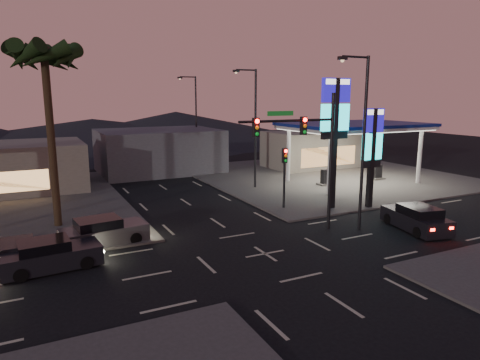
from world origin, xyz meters
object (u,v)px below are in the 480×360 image
pylon_sign_short (372,143)px  suv_station (416,219)px  gas_station (355,127)px  traffic_signal_mast (307,143)px  pylon_sign_tall (335,118)px  car_lane_a_front (50,256)px  car_lane_b_front (103,232)px

pylon_sign_short → suv_station: (-1.01, -5.04, -3.96)m
gas_station → traffic_signal_mast: 15.82m
gas_station → traffic_signal_mast: size_ratio=1.53×
pylon_sign_tall → suv_station: bearing=-76.2°
pylon_sign_short → traffic_signal_mast: bearing=-160.9°
car_lane_a_front → suv_station: 20.02m
traffic_signal_mast → car_lane_b_front: bearing=164.2°
pylon_sign_short → car_lane_a_front: 21.23m
gas_station → suv_station: (-6.01, -12.54, -4.39)m
gas_station → car_lane_a_front: bearing=-160.1°
car_lane_a_front → car_lane_b_front: size_ratio=0.96×
pylon_sign_tall → suv_station: pylon_sign_tall is taller
traffic_signal_mast → car_lane_b_front: traffic_signal_mast is taller
car_lane_b_front → pylon_sign_tall: bearing=1.7°
suv_station → pylon_sign_short: bearing=78.6°
car_lane_a_front → pylon_sign_tall: bearing=8.8°
pylon_sign_short → car_lane_a_front: size_ratio=1.55×
traffic_signal_mast → suv_station: bearing=-22.1°
gas_station → suv_station: gas_station is taller
gas_station → pylon_sign_tall: bearing=-139.1°
pylon_sign_short → car_lane_b_front: bearing=178.3°
gas_station → suv_station: 14.58m
car_lane_a_front → traffic_signal_mast: bearing=-2.9°
pylon_sign_short → car_lane_b_front: size_ratio=1.49×
traffic_signal_mast → car_lane_a_front: traffic_signal_mast is taller
gas_station → pylon_sign_tall: pylon_sign_tall is taller
pylon_sign_short → car_lane_a_front: pylon_sign_short is taller
pylon_sign_tall → car_lane_a_front: size_ratio=2.00×
car_lane_a_front → suv_station: bearing=-9.2°
gas_station → traffic_signal_mast: bearing=-140.7°
traffic_signal_mast → car_lane_b_front: size_ratio=1.71×
pylon_sign_short → pylon_sign_tall: bearing=158.2°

